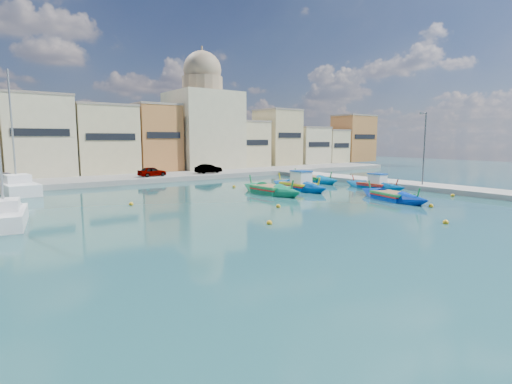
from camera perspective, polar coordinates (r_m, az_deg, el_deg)
name	(u,v)px	position (r m, az deg, el deg)	size (l,w,h in m)	color
ground	(358,217)	(28.05, 14.33, -3.48)	(160.00, 160.00, 0.00)	#153D40
east_quay	(484,193)	(43.29, 29.76, -0.07)	(4.00, 70.00, 0.50)	gray
north_quay	(166,177)	(54.11, -12.69, 2.14)	(80.00, 8.00, 0.60)	gray
north_townhouses	(187,141)	(63.36, -9.90, 7.24)	(83.20, 7.87, 10.19)	#C7B98A
church_block	(203,119)	(65.53, -7.57, 10.28)	(10.00, 10.00, 19.10)	#C5BB93
quay_street_lamp	(424,148)	(45.30, 22.87, 5.82)	(1.18, 0.16, 8.00)	#595B60
parked_cars	(114,173)	(50.20, -19.56, 2.53)	(27.65, 1.88, 1.26)	#4C1919
luzzu_turquoise_cabin	(374,186)	(44.30, 16.49, 0.85)	(1.99, 8.08, 2.58)	#00549C
luzzu_blue_cabin	(298,186)	(41.72, 6.04, 0.82)	(2.52, 8.95, 3.14)	#0046A2
luzzu_cyan_mid	(312,180)	(49.52, 8.03, 1.73)	(2.43, 8.99, 2.64)	#0065A2
luzzu_green	(270,191)	(38.55, 2.02, 0.18)	(2.45, 8.88, 2.78)	#0B774C
luzzu_blue_south	(392,197)	(36.60, 18.81, -0.69)	(4.02, 8.82, 2.48)	#002A9F
yacht_north	(13,187)	(46.51, -31.36, 0.59)	(3.68, 9.75, 12.71)	white
yacht_midnorth	(7,215)	(30.31, -32.04, -2.76)	(3.53, 8.00, 10.96)	white
mooring_buoys	(316,204)	(32.40, 8.58, -1.71)	(26.00, 24.04, 0.36)	gold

